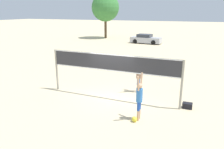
# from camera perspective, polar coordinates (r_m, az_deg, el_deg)

# --- Properties ---
(ground_plane) EXTENTS (200.00, 200.00, 0.00)m
(ground_plane) POSITION_cam_1_polar(r_m,az_deg,el_deg) (12.25, 0.00, -6.16)
(ground_plane) COLOR beige
(volleyball_net) EXTENTS (7.39, 0.11, 2.49)m
(volleyball_net) POSITION_cam_1_polar(r_m,az_deg,el_deg) (11.68, 0.00, 2.04)
(volleyball_net) COLOR gray
(volleyball_net) RESTS_ON ground_plane
(player_spiker) EXTENTS (0.28, 0.70, 2.11)m
(player_spiker) POSITION_cam_1_polar(r_m,az_deg,el_deg) (9.58, 7.15, -5.68)
(player_spiker) COLOR tan
(player_spiker) RESTS_ON ground_plane
(player_blocker) EXTENTS (0.28, 0.70, 2.12)m
(player_blocker) POSITION_cam_1_polar(r_m,az_deg,el_deg) (12.91, 6.97, 0.13)
(player_blocker) COLOR #8C664C
(player_blocker) RESTS_ON ground_plane
(volleyball) EXTENTS (0.24, 0.24, 0.24)m
(volleyball) POSITION_cam_1_polar(r_m,az_deg,el_deg) (9.78, 5.88, -11.54)
(volleyball) COLOR yellow
(volleyball) RESTS_ON ground_plane
(gear_bag) EXTENTS (0.47, 0.32, 0.28)m
(gear_bag) POSITION_cam_1_polar(r_m,az_deg,el_deg) (11.60, 19.07, -7.68)
(gear_bag) COLOR black
(gear_bag) RESTS_ON ground_plane
(parked_car_near) EXTENTS (4.68, 2.14, 1.38)m
(parked_car_near) POSITION_cam_1_polar(r_m,az_deg,el_deg) (33.48, 8.79, 9.11)
(parked_car_near) COLOR #B7B7BC
(parked_car_near) RESTS_ON ground_plane
(tree_left_cluster) EXTENTS (4.79, 4.79, 7.68)m
(tree_left_cluster) POSITION_cam_1_polar(r_m,az_deg,el_deg) (39.69, -1.73, 17.07)
(tree_left_cluster) COLOR #4C3823
(tree_left_cluster) RESTS_ON ground_plane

